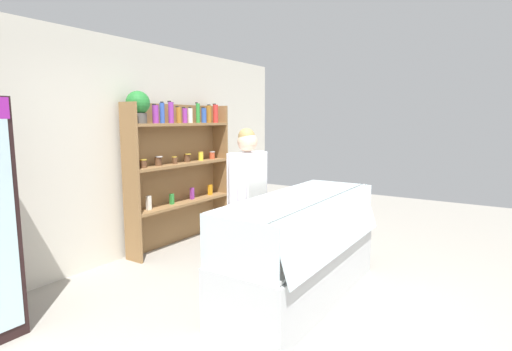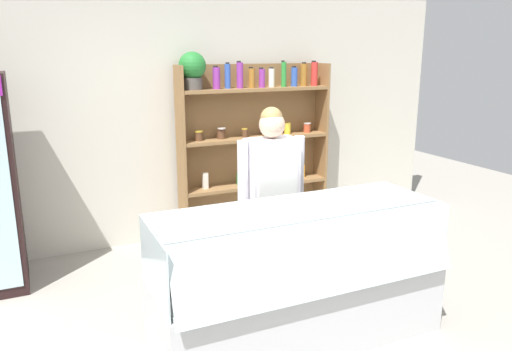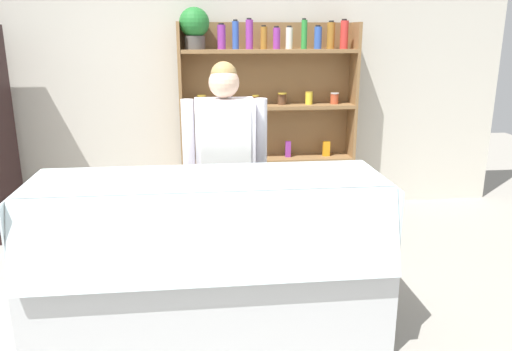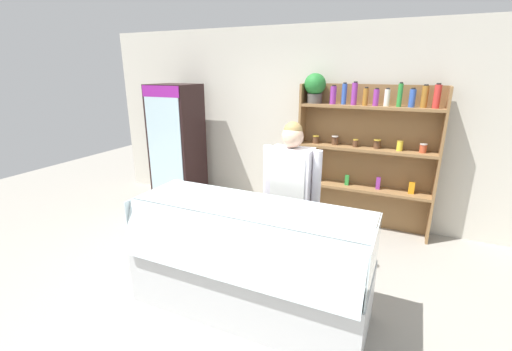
% 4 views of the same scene
% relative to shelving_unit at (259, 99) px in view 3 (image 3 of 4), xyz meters
% --- Properties ---
extents(ground_plane, '(12.00, 12.00, 0.00)m').
position_rel_shelving_unit_xyz_m(ground_plane, '(-0.78, -2.12, -1.19)').
color(ground_plane, gray).
extents(back_wall, '(6.80, 0.10, 2.70)m').
position_rel_shelving_unit_xyz_m(back_wall, '(-0.78, 0.22, 0.16)').
color(back_wall, beige).
rests_on(back_wall, ground).
extents(shelving_unit, '(1.75, 0.29, 2.07)m').
position_rel_shelving_unit_xyz_m(shelving_unit, '(0.00, 0.00, 0.00)').
color(shelving_unit, olive).
rests_on(shelving_unit, ground).
extents(deli_display_case, '(2.09, 0.82, 1.01)m').
position_rel_shelving_unit_xyz_m(deli_display_case, '(-0.56, -2.20, -0.88)').
color(deli_display_case, silver).
rests_on(deli_display_case, ground).
extents(shop_clerk, '(0.61, 0.25, 1.64)m').
position_rel_shelving_unit_xyz_m(shop_clerk, '(-0.42, -1.49, -0.22)').
color(shop_clerk, '#383D51').
rests_on(shop_clerk, ground).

